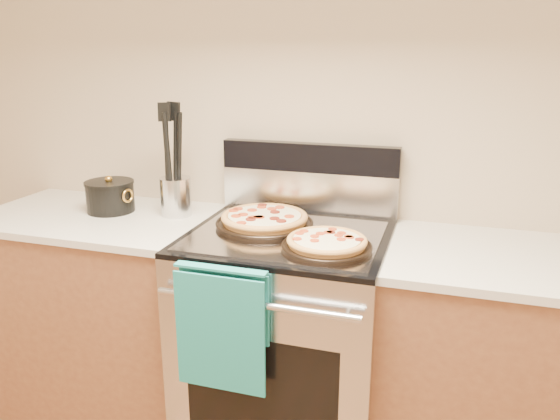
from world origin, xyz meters
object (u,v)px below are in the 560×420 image
(pepperoni_pizza_back, at_px, (265,220))
(saucepan, at_px, (110,198))
(pepperoni_pizza_front, at_px, (327,243))
(utensil_crock, at_px, (176,196))
(range_body, at_px, (288,343))

(pepperoni_pizza_back, height_order, saucepan, saucepan)
(pepperoni_pizza_front, height_order, saucepan, saucepan)
(pepperoni_pizza_front, relative_size, saucepan, 1.54)
(saucepan, bearing_deg, utensil_crock, 6.83)
(pepperoni_pizza_front, bearing_deg, saucepan, 167.84)
(range_body, relative_size, pepperoni_pizza_back, 2.36)
(pepperoni_pizza_front, relative_size, utensil_crock, 1.90)
(utensil_crock, bearing_deg, saucepan, -173.17)
(pepperoni_pizza_back, distance_m, saucepan, 0.73)
(pepperoni_pizza_front, xyz_separation_m, saucepan, (-1.02, 0.22, 0.03))
(range_body, bearing_deg, utensil_crock, 166.80)
(range_body, bearing_deg, pepperoni_pizza_back, 157.22)
(pepperoni_pizza_back, relative_size, pepperoni_pizza_front, 1.21)
(range_body, xyz_separation_m, pepperoni_pizza_back, (-0.11, 0.05, 0.50))
(range_body, bearing_deg, saucepan, 173.88)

